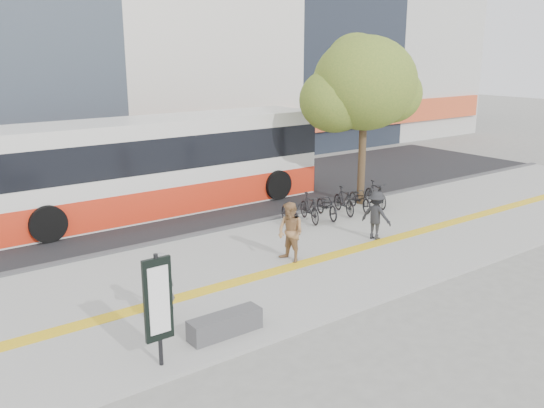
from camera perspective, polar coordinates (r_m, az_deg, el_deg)
ground at (r=14.65m, az=1.59°, el=-8.36°), size 120.00×120.00×0.00m
sidewalk at (r=15.75m, az=-1.80°, el=-6.49°), size 40.00×7.00×0.08m
tactile_strip at (r=15.36m, az=-0.73°, el=-6.89°), size 40.00×0.45×0.01m
street at (r=22.03m, az=-13.02°, el=-0.61°), size 40.00×8.00×0.06m
curb at (r=18.56m, az=-8.00°, el=-3.17°), size 40.00×0.25×0.14m
bench at (r=12.28m, az=-4.62°, el=-11.68°), size 1.60×0.45×0.45m
signboard at (r=10.90m, az=-11.10°, el=-9.35°), size 0.55×0.10×2.20m
street_tree at (r=21.89m, az=8.82°, el=11.43°), size 4.40×3.80×6.31m
bus at (r=21.50m, az=-11.06°, el=3.53°), size 12.62×2.99×3.36m
bicycle_row at (r=20.59m, az=6.19°, el=0.08°), size 5.03×1.77×0.98m
seated_woman at (r=12.69m, az=-10.80°, el=-8.10°), size 0.64×0.47×1.61m
pedestrian_tan at (r=16.01m, az=1.82°, el=-2.79°), size 0.74×0.90×1.68m
pedestrian_dark at (r=18.21m, az=10.18°, el=-1.10°), size 0.82×1.10×1.51m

